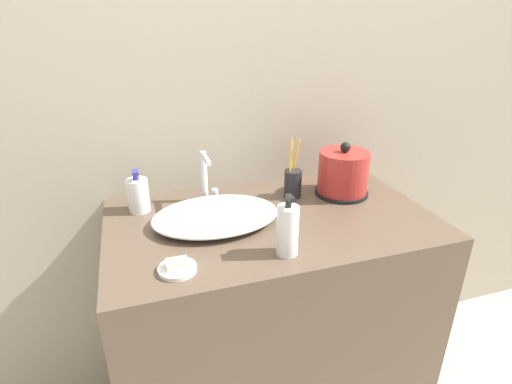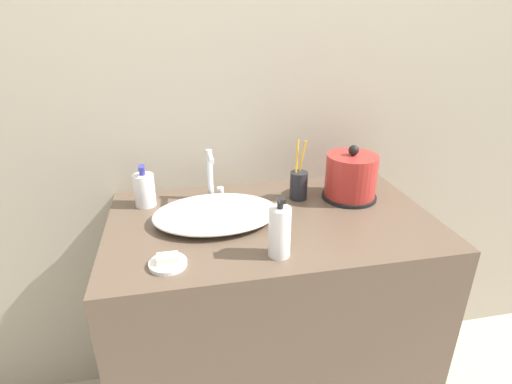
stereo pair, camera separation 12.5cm
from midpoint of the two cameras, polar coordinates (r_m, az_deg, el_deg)
name	(u,v)px [view 1 (the left image)]	position (r m, az deg, el deg)	size (l,w,h in m)	color
wall_back	(242,80)	(1.49, -4.47, 15.67)	(6.00, 0.04, 2.60)	#ADA38E
vanity_counter	(270,325)	(1.57, -0.42, -18.61)	(1.05, 0.62, 0.91)	brown
sink_basin	(216,215)	(1.28, -8.57, -3.37)	(0.40, 0.29, 0.05)	white
faucet	(206,176)	(1.39, -9.65, 2.26)	(0.06, 0.11, 0.18)	silver
electric_kettle	(343,175)	(1.47, 9.95, 2.42)	(0.19, 0.19, 0.20)	black
toothbrush_cup	(293,183)	(1.43, 2.82, 1.26)	(0.06, 0.06, 0.22)	#232328
lotion_bottle	(138,195)	(1.40, -18.96, -0.43)	(0.07, 0.07, 0.15)	white
shampoo_bottle	(288,230)	(1.08, 1.24, -5.54)	(0.06, 0.06, 0.18)	white
soap_dish	(177,268)	(1.08, -14.52, -10.51)	(0.10, 0.10, 0.03)	white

